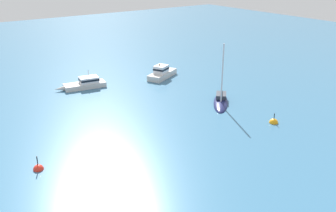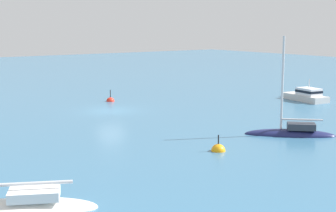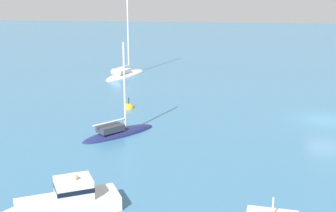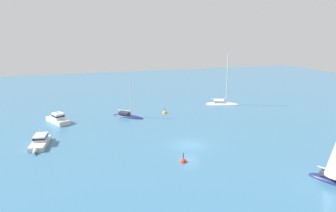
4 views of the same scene
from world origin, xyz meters
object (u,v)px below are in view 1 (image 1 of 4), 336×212
at_px(motor_cruiser, 85,83).
at_px(sloop, 221,102).
at_px(motor_cruiser_1, 163,73).
at_px(channel_buoy, 39,169).
at_px(mooring_buoy, 274,123).

bearing_deg(motor_cruiser, sloop, 135.19).
distance_m(sloop, motor_cruiser_1, 11.89).
height_order(motor_cruiser, channel_buoy, motor_cruiser).
bearing_deg(motor_cruiser, channel_buoy, 64.61).
distance_m(motor_cruiser, channel_buoy, 19.68).
bearing_deg(channel_buoy, mooring_buoy, -12.06).
bearing_deg(sloop, motor_cruiser, -99.74).
bearing_deg(motor_cruiser_1, motor_cruiser, 142.85).
bearing_deg(mooring_buoy, motor_cruiser_1, 90.67).
bearing_deg(sloop, mooring_buoy, 47.57).
relative_size(motor_cruiser_1, mooring_buoy, 4.32).
xyz_separation_m(motor_cruiser, motor_cruiser_1, (10.48, -1.95, 0.10)).
xyz_separation_m(motor_cruiser, mooring_buoy, (10.70, -20.93, -0.54)).
distance_m(motor_cruiser, motor_cruiser_1, 10.66).
relative_size(sloop, motor_cruiser_1, 1.17).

